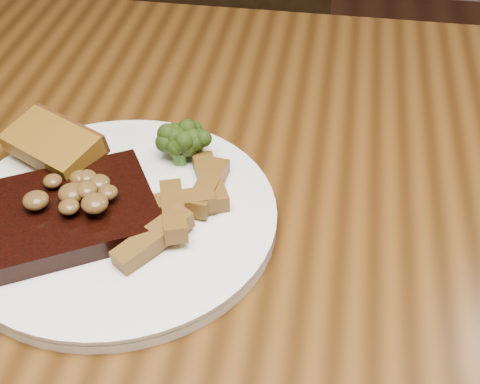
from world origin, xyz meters
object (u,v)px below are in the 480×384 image
object	(u,v)px
garlic_bread	(55,159)
steak	(67,215)
dining_table	(235,266)
chair_far	(233,89)
plate	(118,218)
potato_wedges	(190,212)

from	to	relation	value
garlic_bread	steak	bearing A→B (deg)	-34.75
dining_table	chair_far	xyz separation A→B (m)	(-0.13, 0.71, -0.22)
plate	garlic_bread	size ratio (longest dim) A/B	3.12
chair_far	plate	xyz separation A→B (m)	(0.02, -0.76, 0.32)
steak	garlic_bread	world-z (taller)	steak
chair_far	potato_wedges	bearing A→B (deg)	95.27
dining_table	chair_far	distance (m)	0.75
chair_far	steak	distance (m)	0.85
dining_table	plate	size ratio (longest dim) A/B	5.11
steak	potato_wedges	xyz separation A→B (m)	(0.12, 0.02, -0.00)
chair_far	steak	xyz separation A→B (m)	(-0.02, -0.78, 0.33)
steak	garlic_bread	bearing A→B (deg)	87.66
dining_table	plate	distance (m)	0.15
chair_far	steak	world-z (taller)	chair_far
dining_table	steak	bearing A→B (deg)	-155.74
dining_table	potato_wedges	world-z (taller)	potato_wedges
chair_far	garlic_bread	size ratio (longest dim) A/B	8.07
garlic_bread	chair_far	bearing A→B (deg)	111.73
dining_table	plate	bearing A→B (deg)	-156.78
dining_table	garlic_bread	xyz separation A→B (m)	(-0.19, 0.01, 0.12)
steak	potato_wedges	world-z (taller)	same
dining_table	steak	xyz separation A→B (m)	(-0.15, -0.07, 0.12)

